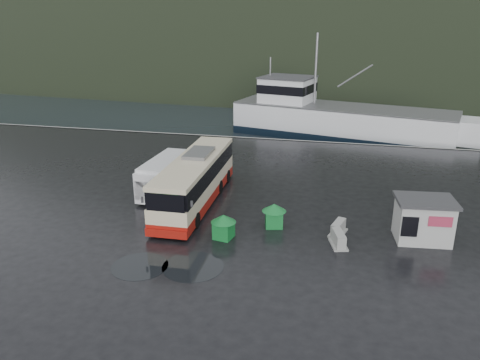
% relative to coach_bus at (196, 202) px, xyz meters
% --- Properties ---
extents(ground, '(160.00, 160.00, 0.00)m').
position_rel_coach_bus_xyz_m(ground, '(2.24, -2.47, 0.00)').
color(ground, black).
rests_on(ground, ground).
extents(harbor_water, '(300.00, 180.00, 0.02)m').
position_rel_coach_bus_xyz_m(harbor_water, '(2.24, 107.53, 0.00)').
color(harbor_water, black).
rests_on(harbor_water, ground).
extents(quay_edge, '(160.00, 0.60, 1.50)m').
position_rel_coach_bus_xyz_m(quay_edge, '(2.24, 17.53, 0.00)').
color(quay_edge, '#999993').
rests_on(quay_edge, ground).
extents(headland, '(780.00, 540.00, 570.00)m').
position_rel_coach_bus_xyz_m(headland, '(12.24, 247.53, 0.00)').
color(headland, black).
rests_on(headland, ground).
extents(coach_bus, '(3.14, 11.53, 3.24)m').
position_rel_coach_bus_xyz_m(coach_bus, '(0.00, 0.00, 0.00)').
color(coach_bus, beige).
rests_on(coach_bus, ground).
extents(white_van, '(2.23, 5.95, 2.46)m').
position_rel_coach_bus_xyz_m(white_van, '(-2.56, 1.28, 0.00)').
color(white_van, white).
rests_on(white_van, ground).
extents(waste_bin_left, '(1.17, 1.17, 1.38)m').
position_rel_coach_bus_xyz_m(waste_bin_left, '(3.07, -4.65, 0.00)').
color(waste_bin_left, '#14732E').
rests_on(waste_bin_left, ground).
extents(waste_bin_right, '(1.21, 1.21, 1.40)m').
position_rel_coach_bus_xyz_m(waste_bin_right, '(5.53, -2.56, 0.00)').
color(waste_bin_right, '#14732E').
rests_on(waste_bin_right, ground).
extents(dome_tent, '(2.46, 3.14, 1.12)m').
position_rel_coach_bus_xyz_m(dome_tent, '(0.12, -3.89, 0.00)').
color(dome_tent, '#313520').
rests_on(dome_tent, ground).
extents(ticket_kiosk, '(3.27, 2.61, 2.39)m').
position_rel_coach_bus_xyz_m(ticket_kiosk, '(13.65, -2.48, 0.00)').
color(ticket_kiosk, '#B9B9B4').
rests_on(ticket_kiosk, ground).
extents(jersey_barrier_a, '(1.11, 1.62, 0.74)m').
position_rel_coach_bus_xyz_m(jersey_barrier_a, '(9.21, -2.73, 0.00)').
color(jersey_barrier_a, '#999993').
rests_on(jersey_barrier_a, ground).
extents(jersey_barrier_b, '(1.13, 1.67, 0.76)m').
position_rel_coach_bus_xyz_m(jersey_barrier_b, '(9.27, -4.15, 0.00)').
color(jersey_barrier_b, '#999993').
rests_on(jersey_barrier_b, ground).
extents(fishing_trawler, '(29.14, 12.93, 11.39)m').
position_rel_coach_bus_xyz_m(fishing_trawler, '(8.81, 25.54, 0.00)').
color(fishing_trawler, white).
rests_on(fishing_trawler, ground).
extents(puddles, '(5.47, 3.46, 0.01)m').
position_rel_coach_bus_xyz_m(puddles, '(1.23, -8.26, 0.01)').
color(puddles, black).
rests_on(puddles, ground).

